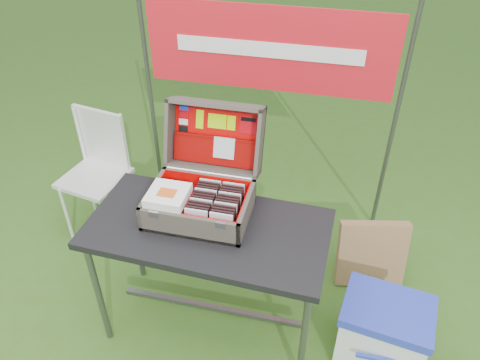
% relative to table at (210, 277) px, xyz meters
% --- Properties ---
extents(ground, '(80.00, 80.00, 0.00)m').
position_rel_table_xyz_m(ground, '(0.09, 0.03, -0.39)').
color(ground, '#375B19').
rests_on(ground, ground).
extents(table, '(1.27, 0.67, 0.78)m').
position_rel_table_xyz_m(table, '(0.00, 0.00, 0.00)').
color(table, black).
rests_on(table, ground).
extents(table_top, '(1.27, 0.67, 0.04)m').
position_rel_table_xyz_m(table_top, '(0.00, 0.00, 0.37)').
color(table_top, black).
rests_on(table_top, ground).
extents(table_leg_fl, '(0.04, 0.04, 0.74)m').
position_rel_table_xyz_m(table_leg_fl, '(-0.56, -0.25, -0.02)').
color(table_leg_fl, '#59595B').
rests_on(table_leg_fl, ground).
extents(table_leg_fr, '(0.04, 0.04, 0.74)m').
position_rel_table_xyz_m(table_leg_fr, '(0.56, -0.25, -0.02)').
color(table_leg_fr, '#59595B').
rests_on(table_leg_fr, ground).
extents(table_leg_bl, '(0.04, 0.04, 0.74)m').
position_rel_table_xyz_m(table_leg_bl, '(-0.56, 0.25, -0.02)').
color(table_leg_bl, '#59595B').
rests_on(table_leg_bl, ground).
extents(table_leg_br, '(0.04, 0.04, 0.74)m').
position_rel_table_xyz_m(table_leg_br, '(0.56, 0.25, -0.02)').
color(table_leg_br, '#59595B').
rests_on(table_leg_br, ground).
extents(table_brace, '(1.09, 0.03, 0.03)m').
position_rel_table_xyz_m(table_brace, '(0.00, 0.00, -0.27)').
color(table_brace, '#59595B').
rests_on(table_brace, ground).
extents(suitcase, '(0.53, 0.54, 0.48)m').
position_rel_table_xyz_m(suitcase, '(-0.06, 0.13, 0.63)').
color(suitcase, '#4D453E').
rests_on(suitcase, table).
extents(suitcase_base_bottom, '(0.53, 0.38, 0.02)m').
position_rel_table_xyz_m(suitcase_base_bottom, '(-0.06, 0.07, 0.40)').
color(suitcase_base_bottom, '#4D453E').
rests_on(suitcase_base_bottom, table_top).
extents(suitcase_base_wall_front, '(0.53, 0.02, 0.14)m').
position_rel_table_xyz_m(suitcase_base_wall_front, '(-0.06, -0.11, 0.46)').
color(suitcase_base_wall_front, '#4D453E').
rests_on(suitcase_base_wall_front, table_top).
extents(suitcase_base_wall_back, '(0.53, 0.02, 0.14)m').
position_rel_table_xyz_m(suitcase_base_wall_back, '(-0.06, 0.25, 0.46)').
color(suitcase_base_wall_back, '#4D453E').
rests_on(suitcase_base_wall_back, table_top).
extents(suitcase_base_wall_left, '(0.02, 0.38, 0.14)m').
position_rel_table_xyz_m(suitcase_base_wall_left, '(-0.32, 0.07, 0.46)').
color(suitcase_base_wall_left, '#4D453E').
rests_on(suitcase_base_wall_left, table_top).
extents(suitcase_base_wall_right, '(0.02, 0.38, 0.14)m').
position_rel_table_xyz_m(suitcase_base_wall_right, '(0.19, 0.07, 0.46)').
color(suitcase_base_wall_right, '#4D453E').
rests_on(suitcase_base_wall_right, table_top).
extents(suitcase_liner_floor, '(0.48, 0.33, 0.01)m').
position_rel_table_xyz_m(suitcase_liner_floor, '(-0.06, 0.07, 0.41)').
color(suitcase_liner_floor, '#D6000A').
rests_on(suitcase_liner_floor, suitcase_base_bottom).
extents(suitcase_latch_left, '(0.05, 0.01, 0.03)m').
position_rel_table_xyz_m(suitcase_latch_left, '(-0.23, -0.12, 0.52)').
color(suitcase_latch_left, silver).
rests_on(suitcase_latch_left, suitcase_base_wall_front).
extents(suitcase_latch_right, '(0.05, 0.01, 0.03)m').
position_rel_table_xyz_m(suitcase_latch_right, '(0.11, -0.12, 0.52)').
color(suitcase_latch_right, silver).
rests_on(suitcase_latch_right, suitcase_base_wall_front).
extents(suitcase_hinge, '(0.47, 0.02, 0.02)m').
position_rel_table_xyz_m(suitcase_hinge, '(-0.06, 0.26, 0.53)').
color(suitcase_hinge, silver).
rests_on(suitcase_hinge, suitcase_base_wall_back).
extents(suitcase_lid_back, '(0.53, 0.14, 0.36)m').
position_rel_table_xyz_m(suitcase_lid_back, '(-0.06, 0.44, 0.67)').
color(suitcase_lid_back, '#4D453E').
rests_on(suitcase_lid_back, suitcase_base_wall_back).
extents(suitcase_lid_rim_far, '(0.53, 0.14, 0.06)m').
position_rel_table_xyz_m(suitcase_lid_rim_far, '(-0.06, 0.44, 0.85)').
color(suitcase_lid_rim_far, '#4D453E').
rests_on(suitcase_lid_rim_far, suitcase_lid_back).
extents(suitcase_lid_rim_near, '(0.53, 0.14, 0.06)m').
position_rel_table_xyz_m(suitcase_lid_rim_near, '(-0.06, 0.33, 0.52)').
color(suitcase_lid_rim_near, '#4D453E').
rests_on(suitcase_lid_rim_near, suitcase_lid_back).
extents(suitcase_lid_rim_left, '(0.02, 0.25, 0.40)m').
position_rel_table_xyz_m(suitcase_lid_rim_left, '(-0.32, 0.39, 0.69)').
color(suitcase_lid_rim_left, '#4D453E').
rests_on(suitcase_lid_rim_left, suitcase_lid_back).
extents(suitcase_lid_rim_right, '(0.02, 0.25, 0.40)m').
position_rel_table_xyz_m(suitcase_lid_rim_right, '(0.19, 0.39, 0.69)').
color(suitcase_lid_rim_right, '#4D453E').
rests_on(suitcase_lid_rim_right, suitcase_lid_back).
extents(suitcase_lid_liner, '(0.48, 0.11, 0.32)m').
position_rel_table_xyz_m(suitcase_lid_liner, '(-0.06, 0.43, 0.67)').
color(suitcase_lid_liner, '#D6000A').
rests_on(suitcase_lid_liner, suitcase_lid_back).
extents(suitcase_liner_wall_front, '(0.48, 0.01, 0.12)m').
position_rel_table_xyz_m(suitcase_liner_wall_front, '(-0.06, -0.09, 0.47)').
color(suitcase_liner_wall_front, '#D6000A').
rests_on(suitcase_liner_wall_front, suitcase_base_bottom).
extents(suitcase_liner_wall_back, '(0.48, 0.01, 0.12)m').
position_rel_table_xyz_m(suitcase_liner_wall_back, '(-0.06, 0.24, 0.47)').
color(suitcase_liner_wall_back, '#D6000A').
rests_on(suitcase_liner_wall_back, suitcase_base_bottom).
extents(suitcase_liner_wall_left, '(0.01, 0.33, 0.12)m').
position_rel_table_xyz_m(suitcase_liner_wall_left, '(-0.30, 0.07, 0.47)').
color(suitcase_liner_wall_left, '#D6000A').
rests_on(suitcase_liner_wall_left, suitcase_base_bottom).
extents(suitcase_liner_wall_right, '(0.01, 0.33, 0.12)m').
position_rel_table_xyz_m(suitcase_liner_wall_right, '(0.18, 0.07, 0.47)').
color(suitcase_liner_wall_right, '#D6000A').
rests_on(suitcase_liner_wall_right, suitcase_base_bottom).
extents(suitcase_lid_pocket, '(0.46, 0.08, 0.15)m').
position_rel_table_xyz_m(suitcase_lid_pocket, '(-0.06, 0.39, 0.59)').
color(suitcase_lid_pocket, '#7F0604').
rests_on(suitcase_lid_pocket, suitcase_lid_liner).
extents(suitcase_pocket_edge, '(0.45, 0.03, 0.03)m').
position_rel_table_xyz_m(suitcase_pocket_edge, '(-0.06, 0.40, 0.67)').
color(suitcase_pocket_edge, '#7F0604').
rests_on(suitcase_pocket_edge, suitcase_lid_pocket).
extents(suitcase_pocket_cd, '(0.12, 0.05, 0.11)m').
position_rel_table_xyz_m(suitcase_pocket_cd, '(-0.01, 0.38, 0.63)').
color(suitcase_pocket_cd, silver).
rests_on(suitcase_pocket_cd, suitcase_lid_pocket).
extents(lid_sticker_cc_a, '(0.05, 0.01, 0.03)m').
position_rel_table_xyz_m(lid_sticker_cc_a, '(-0.26, 0.47, 0.80)').
color(lid_sticker_cc_a, '#1933B2').
rests_on(lid_sticker_cc_a, suitcase_lid_liner).
extents(lid_sticker_cc_b, '(0.05, 0.01, 0.03)m').
position_rel_table_xyz_m(lid_sticker_cc_b, '(-0.26, 0.45, 0.76)').
color(lid_sticker_cc_b, red).
rests_on(lid_sticker_cc_b, suitcase_lid_liner).
extents(lid_sticker_cc_c, '(0.05, 0.01, 0.03)m').
position_rel_table_xyz_m(lid_sticker_cc_c, '(-0.26, 0.44, 0.72)').
color(lid_sticker_cc_c, white).
rests_on(lid_sticker_cc_c, suitcase_lid_liner).
extents(lid_sticker_cc_d, '(0.05, 0.01, 0.03)m').
position_rel_table_xyz_m(lid_sticker_cc_d, '(-0.26, 0.43, 0.68)').
color(lid_sticker_cc_d, black).
rests_on(lid_sticker_cc_d, suitcase_lid_liner).
extents(lid_card_neon_tall, '(0.04, 0.04, 0.10)m').
position_rel_table_xyz_m(lid_card_neon_tall, '(-0.16, 0.45, 0.75)').
color(lid_card_neon_tall, '#ADF502').
rests_on(lid_card_neon_tall, suitcase_lid_liner).
extents(lid_card_neon_main, '(0.10, 0.03, 0.08)m').
position_rel_table_xyz_m(lid_card_neon_main, '(-0.06, 0.45, 0.75)').
color(lid_card_neon_main, '#ADF502').
rests_on(lid_card_neon_main, suitcase_lid_liner).
extents(lid_card_neon_small, '(0.05, 0.03, 0.08)m').
position_rel_table_xyz_m(lid_card_neon_small, '(0.02, 0.45, 0.75)').
color(lid_card_neon_small, '#ADF502').
rests_on(lid_card_neon_small, suitcase_lid_liner).
extents(lid_sticker_band, '(0.09, 0.03, 0.09)m').
position_rel_table_xyz_m(lid_sticker_band, '(0.11, 0.45, 0.75)').
color(lid_sticker_band, red).
rests_on(lid_sticker_band, suitcase_lid_liner).
extents(lid_sticker_band_bar, '(0.08, 0.01, 0.02)m').
position_rel_table_xyz_m(lid_sticker_band_bar, '(0.11, 0.46, 0.77)').
color(lid_sticker_band_bar, black).
rests_on(lid_sticker_band_bar, suitcase_lid_liner).
extents(cd_left_0, '(0.12, 0.01, 0.13)m').
position_rel_table_xyz_m(cd_left_0, '(-0.03, -0.07, 0.48)').
color(cd_left_0, silver).
rests_on(cd_left_0, suitcase_liner_floor).
extents(cd_left_1, '(0.12, 0.01, 0.13)m').
position_rel_table_xyz_m(cd_left_1, '(-0.03, -0.05, 0.48)').
color(cd_left_1, black).
rests_on(cd_left_1, suitcase_liner_floor).
extents(cd_left_2, '(0.12, 0.01, 0.13)m').
position_rel_table_xyz_m(cd_left_2, '(-0.03, -0.03, 0.48)').
color(cd_left_2, black).
rests_on(cd_left_2, suitcase_liner_floor).
extents(cd_left_3, '(0.12, 0.01, 0.13)m').
position_rel_table_xyz_m(cd_left_3, '(-0.03, -0.01, 0.48)').
color(cd_left_3, black).
rests_on(cd_left_3, suitcase_liner_floor).
extents(cd_left_4, '(0.12, 0.01, 0.13)m').
position_rel_table_xyz_m(cd_left_4, '(-0.03, 0.01, 0.48)').
color(cd_left_4, silver).
rests_on(cd_left_4, suitcase_liner_floor).
extents(cd_left_5, '(0.12, 0.01, 0.13)m').
position_rel_table_xyz_m(cd_left_5, '(-0.03, 0.03, 0.48)').
color(cd_left_5, black).
rests_on(cd_left_5, suitcase_liner_floor).
extents(cd_left_6, '(0.12, 0.01, 0.13)m').
position_rel_table_xyz_m(cd_left_6, '(-0.03, 0.05, 0.48)').
color(cd_left_6, black).
rests_on(cd_left_6, suitcase_liner_floor).
extents(cd_left_7, '(0.12, 0.01, 0.13)m').
position_rel_table_xyz_m(cd_left_7, '(-0.03, 0.07, 0.48)').
color(cd_left_7, black).
rests_on(cd_left_7, suitcase_liner_floor).
extents(cd_left_8, '(0.12, 0.01, 0.13)m').
position_rel_table_xyz_m(cd_left_8, '(-0.03, 0.10, 0.48)').
color(cd_left_8, silver).
rests_on(cd_left_8, suitcase_liner_floor).
extents(cd_left_9, '(0.12, 0.01, 0.13)m').
position_rel_table_xyz_m(cd_left_9, '(-0.03, 0.12, 0.48)').
color(cd_left_9, black).
rests_on(cd_left_9, suitcase_liner_floor).
extents(cd_left_10, '(0.12, 0.01, 0.13)m').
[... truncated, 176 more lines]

